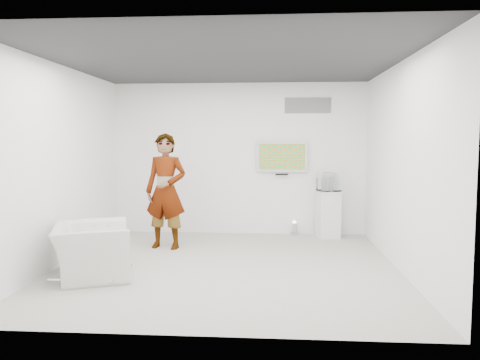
{
  "coord_description": "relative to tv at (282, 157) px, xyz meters",
  "views": [
    {
      "loc": [
        0.68,
        -6.8,
        1.88
      ],
      "look_at": [
        0.15,
        0.6,
        1.24
      ],
      "focal_mm": 35.0,
      "sensor_mm": 36.0,
      "label": 1
    }
  ],
  "objects": [
    {
      "name": "tv",
      "position": [
        0.0,
        0.0,
        0.0
      ],
      "size": [
        1.0,
        0.08,
        0.6
      ],
      "primitive_type": "cube",
      "color": "#BCBCC1",
      "rests_on": "room"
    },
    {
      "name": "pedestal",
      "position": [
        0.89,
        -0.25,
        -1.1
      ],
      "size": [
        0.51,
        0.51,
        0.9
      ],
      "primitive_type": "cube",
      "rotation": [
        0.0,
        0.0,
        0.17
      ],
      "color": "white",
      "rests_on": "room"
    },
    {
      "name": "logo_decal",
      "position": [
        0.5,
        0.04,
        1.0
      ],
      "size": [
        0.9,
        0.02,
        0.3
      ],
      "primitive_type": "cube",
      "color": "slate",
      "rests_on": "room"
    },
    {
      "name": "console",
      "position": [
        0.89,
        -0.25,
        -0.53
      ],
      "size": [
        0.12,
        0.19,
        0.25
      ],
      "primitive_type": "cube",
      "rotation": [
        0.0,
        0.0,
        0.42
      ],
      "color": "white",
      "rests_on": "pedestal"
    },
    {
      "name": "armchair",
      "position": [
        -2.65,
        -3.11,
        -1.19
      ],
      "size": [
        1.3,
        1.39,
        0.73
      ],
      "primitive_type": "imported",
      "rotation": [
        0.0,
        0.0,
        1.92
      ],
      "color": "silver",
      "rests_on": "room"
    },
    {
      "name": "person",
      "position": [
        -2.02,
        -1.33,
        -0.55
      ],
      "size": [
        0.8,
        0.59,
        1.99
      ],
      "primitive_type": "imported",
      "rotation": [
        0.0,
        0.0,
        -0.17
      ],
      "color": "silver",
      "rests_on": "room"
    },
    {
      "name": "wii_remote",
      "position": [
        -1.75,
        -1.22,
        0.24
      ],
      "size": [
        0.07,
        0.14,
        0.03
      ],
      "primitive_type": "cube",
      "rotation": [
        0.0,
        0.0,
        -0.3
      ],
      "color": "white",
      "rests_on": "person"
    },
    {
      "name": "floor_uplight",
      "position": [
        0.25,
        -0.09,
        -1.41
      ],
      "size": [
        0.18,
        0.18,
        0.28
      ],
      "primitive_type": "cylinder",
      "rotation": [
        0.0,
        0.0,
        -0.04
      ],
      "color": "silver",
      "rests_on": "room"
    },
    {
      "name": "room",
      "position": [
        -0.85,
        -2.45,
        -0.05
      ],
      "size": [
        5.01,
        5.01,
        3.0
      ],
      "color": "beige",
      "rests_on": "ground"
    },
    {
      "name": "vitrine",
      "position": [
        0.89,
        -0.25,
        -0.47
      ],
      "size": [
        0.47,
        0.47,
        0.35
      ],
      "primitive_type": "cube",
      "rotation": [
        0.0,
        0.0,
        0.46
      ],
      "color": "white",
      "rests_on": "pedestal"
    }
  ]
}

